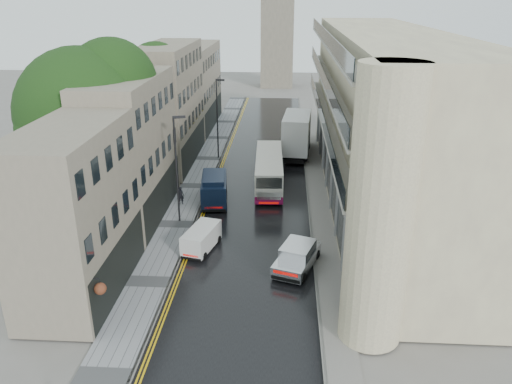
# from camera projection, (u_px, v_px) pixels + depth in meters

# --- Properties ---
(road) EXTENTS (9.00, 85.00, 0.02)m
(road) POSITION_uv_depth(u_px,v_px,m) (258.00, 188.00, 46.10)
(road) COLOR black
(road) RESTS_ON ground
(left_sidewalk) EXTENTS (2.70, 85.00, 0.12)m
(left_sidewalk) POSITION_uv_depth(u_px,v_px,m) (195.00, 186.00, 46.41)
(left_sidewalk) COLOR gray
(left_sidewalk) RESTS_ON ground
(right_sidewalk) EXTENTS (1.80, 85.00, 0.12)m
(right_sidewalk) POSITION_uv_depth(u_px,v_px,m) (317.00, 189.00, 45.78)
(right_sidewalk) COLOR slate
(right_sidewalk) RESTS_ON ground
(old_shop_row) EXTENTS (4.50, 56.00, 12.00)m
(old_shop_row) POSITION_uv_depth(u_px,v_px,m) (159.00, 117.00, 46.73)
(old_shop_row) COLOR gray
(old_shop_row) RESTS_ON ground
(modern_block) EXTENTS (8.00, 40.00, 14.00)m
(modern_block) POSITION_uv_depth(u_px,v_px,m) (380.00, 119.00, 41.53)
(modern_block) COLOR beige
(modern_block) RESTS_ON ground
(tree_near) EXTENTS (10.56, 10.56, 13.89)m
(tree_near) POSITION_uv_depth(u_px,v_px,m) (86.00, 135.00, 37.28)
(tree_near) COLOR black
(tree_near) RESTS_ON ground
(tree_far) EXTENTS (9.24, 9.24, 12.46)m
(tree_far) POSITION_uv_depth(u_px,v_px,m) (139.00, 107.00, 49.58)
(tree_far) COLOR black
(tree_far) RESTS_ON ground
(cream_bus) EXTENTS (2.75, 10.58, 2.86)m
(cream_bus) POSITION_uv_depth(u_px,v_px,m) (256.00, 182.00, 43.57)
(cream_bus) COLOR beige
(cream_bus) RESTS_ON road
(white_lorry) EXTENTS (3.45, 9.28, 4.77)m
(white_lorry) POSITION_uv_depth(u_px,v_px,m) (284.00, 139.00, 52.72)
(white_lorry) COLOR silver
(white_lorry) RESTS_ON road
(silver_hatchback) EXTENTS (3.36, 4.95, 1.71)m
(silver_hatchback) POSITION_uv_depth(u_px,v_px,m) (275.00, 265.00, 31.41)
(silver_hatchback) COLOR silver
(silver_hatchback) RESTS_ON road
(white_van) EXTENTS (2.45, 3.98, 1.67)m
(white_van) POSITION_uv_depth(u_px,v_px,m) (184.00, 246.00, 33.83)
(white_van) COLOR silver
(white_van) RESTS_ON road
(navy_van) EXTENTS (2.66, 5.40, 2.65)m
(navy_van) POSITION_uv_depth(u_px,v_px,m) (202.00, 196.00, 40.86)
(navy_van) COLOR black
(navy_van) RESTS_ON road
(pedestrian) EXTENTS (0.59, 0.40, 1.59)m
(pedestrian) POSITION_uv_depth(u_px,v_px,m) (180.00, 195.00, 42.07)
(pedestrian) COLOR black
(pedestrian) RESTS_ON left_sidewalk
(lamp_post_near) EXTENTS (0.96, 0.49, 8.33)m
(lamp_post_near) POSITION_uv_depth(u_px,v_px,m) (177.00, 171.00, 37.72)
(lamp_post_near) COLOR black
(lamp_post_near) RESTS_ON left_sidewalk
(lamp_post_far) EXTENTS (0.97, 0.40, 8.42)m
(lamp_post_far) POSITION_uv_depth(u_px,v_px,m) (217.00, 119.00, 52.80)
(lamp_post_far) COLOR black
(lamp_post_far) RESTS_ON left_sidewalk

